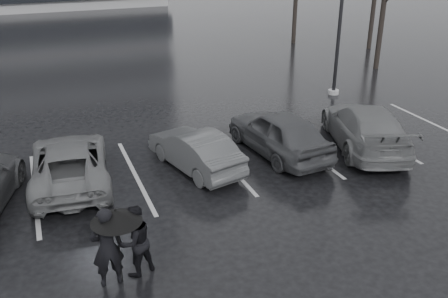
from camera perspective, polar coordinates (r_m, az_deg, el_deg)
name	(u,v)px	position (r m, az deg, el deg)	size (l,w,h in m)	color
ground	(237,201)	(13.37, 1.50, -5.95)	(160.00, 160.00, 0.00)	black
car_main	(279,132)	(15.92, 6.31, 1.91)	(1.71, 4.24, 1.44)	black
car_west_a	(195,150)	(14.89, -3.31, -0.11)	(1.27, 3.65, 1.20)	#292A2C
car_west_b	(69,163)	(14.66, -17.25, -1.52)	(2.07, 4.49, 1.25)	#454547
car_east	(365,127)	(16.96, 15.81, 2.49)	(1.99, 4.90, 1.42)	#454547
pedestrian_left	(107,247)	(10.32, -13.22, -10.86)	(0.65, 0.42, 1.77)	black
pedestrian_right	(135,241)	(10.55, -10.12, -10.30)	(0.77, 0.60, 1.58)	black
umbrella	(116,216)	(9.95, -12.25, -7.49)	(1.02, 1.02, 1.72)	black
lamp_post	(342,3)	(21.63, 13.31, 15.92)	(0.46, 0.46, 8.42)	#969698
stall_stripes	(181,167)	(15.21, -4.94, -2.10)	(19.72, 5.00, 0.00)	#A4A4A6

